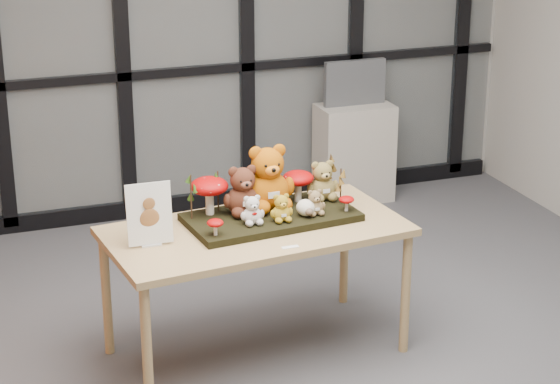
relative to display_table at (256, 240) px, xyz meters
name	(u,v)px	position (x,y,z in m)	size (l,w,h in m)	color
floor	(313,367)	(0.23, -0.27, -0.66)	(5.00, 5.00, 0.00)	#54545A
room_shell	(317,53)	(0.23, -0.27, 1.02)	(5.00, 5.00, 5.00)	#AAA8A0
glass_partition	(185,19)	(0.23, 2.20, 0.76)	(4.90, 0.06, 2.78)	#2D383F
display_table	(256,240)	(0.00, 0.00, 0.00)	(1.61, 0.92, 0.72)	tan
diorama_tray	(271,217)	(0.11, 0.07, 0.09)	(0.89, 0.44, 0.04)	black
bear_pooh_yellow	(267,174)	(0.12, 0.16, 0.30)	(0.29, 0.27, 0.38)	#B45707
bear_brown_medium	(243,187)	(-0.03, 0.13, 0.25)	(0.22, 0.20, 0.29)	#4D2416
bear_tan_back	(322,178)	(0.45, 0.19, 0.23)	(0.18, 0.17, 0.24)	olive
bear_small_yellow	(281,206)	(0.13, -0.04, 0.19)	(0.12, 0.11, 0.16)	#AF8B1E
bear_white_bow	(252,208)	(-0.03, -0.03, 0.19)	(0.13, 0.12, 0.17)	silver
bear_beige_small	(315,201)	(0.32, -0.01, 0.18)	(0.12, 0.10, 0.15)	olive
plush_cream_hedgehog	(306,207)	(0.27, -0.02, 0.15)	(0.07, 0.07, 0.10)	silver
mushroom_back_left	(209,194)	(-0.19, 0.18, 0.22)	(0.20, 0.20, 0.22)	#960405
mushroom_back_right	(298,185)	(0.31, 0.20, 0.20)	(0.17, 0.17, 0.19)	#960405
mushroom_front_left	(215,226)	(-0.25, -0.11, 0.15)	(0.08, 0.08, 0.09)	#960405
mushroom_front_right	(346,203)	(0.50, -0.03, 0.15)	(0.08, 0.08, 0.09)	#960405
sprig_green_far_left	(191,197)	(-0.30, 0.14, 0.23)	(0.05, 0.05, 0.24)	#15390D
sprig_green_mid_left	(218,191)	(-0.14, 0.21, 0.22)	(0.05, 0.05, 0.22)	#15390D
sprig_dry_far_right	(330,176)	(0.50, 0.21, 0.23)	(0.05, 0.05, 0.24)	brown
sprig_dry_mid_right	(341,186)	(0.51, 0.09, 0.20)	(0.05, 0.05, 0.20)	brown
sprig_green_centre	(241,188)	(0.00, 0.23, 0.21)	(0.05, 0.05, 0.21)	#15390D
sign_holder	(149,217)	(-0.56, -0.04, 0.22)	(0.23, 0.06, 0.32)	silver
label_card	(290,247)	(0.08, -0.30, 0.07)	(0.09, 0.03, 0.00)	white
cabinet	(354,153)	(1.45, 2.00, -0.29)	(0.55, 0.32, 0.74)	#B3AC9F
monitor	(355,83)	(1.45, 2.02, 0.25)	(0.47, 0.05, 0.33)	#515459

